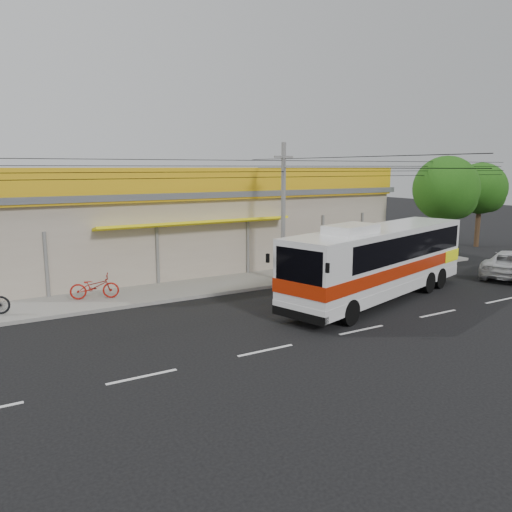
% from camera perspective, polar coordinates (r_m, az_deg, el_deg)
% --- Properties ---
extents(ground, '(120.00, 120.00, 0.00)m').
position_cam_1_polar(ground, '(20.17, 7.17, -6.44)').
color(ground, black).
rests_on(ground, ground).
extents(sidewalk, '(30.00, 3.20, 0.15)m').
position_cam_1_polar(sidewalk, '(25.01, -1.20, -2.93)').
color(sidewalk, gray).
rests_on(sidewalk, ground).
extents(lane_markings, '(50.00, 0.12, 0.01)m').
position_cam_1_polar(lane_markings, '(18.34, 11.96, -8.28)').
color(lane_markings, silver).
rests_on(lane_markings, ground).
extents(storefront_building, '(22.60, 9.20, 5.70)m').
position_cam_1_polar(storefront_building, '(29.53, -6.46, 3.40)').
color(storefront_building, '#A49684').
rests_on(storefront_building, ground).
extents(coach_bus, '(11.56, 5.55, 3.50)m').
position_cam_1_polar(coach_bus, '(22.36, 14.18, -0.11)').
color(coach_bus, silver).
rests_on(coach_bus, ground).
extents(motorbike_red, '(2.15, 1.28, 1.07)m').
position_cam_1_polar(motorbike_red, '(22.46, -17.98, -3.34)').
color(motorbike_red, maroon).
rests_on(motorbike_red, sidewalk).
extents(utility_pole, '(34.00, 14.00, 6.89)m').
position_cam_1_polar(utility_pole, '(24.24, 3.17, 10.02)').
color(utility_pole, slate).
rests_on(utility_pole, ground).
extents(tree_near, '(3.86, 3.86, 6.40)m').
position_cam_1_polar(tree_near, '(32.03, 21.10, 6.96)').
color(tree_near, '#362615').
rests_on(tree_near, ground).
extents(tree_far, '(3.66, 3.66, 6.07)m').
position_cam_1_polar(tree_far, '(39.54, 24.43, 6.88)').
color(tree_far, '#362615').
rests_on(tree_far, ground).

